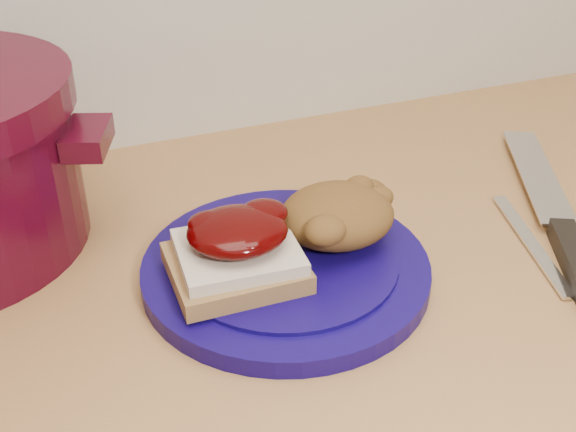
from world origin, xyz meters
name	(u,v)px	position (x,y,z in m)	size (l,w,h in m)	color
plate	(286,269)	(-0.03, 1.49, 0.91)	(0.25, 0.25, 0.02)	#0F054E
sandwich	(237,250)	(-0.08, 1.48, 0.94)	(0.11, 0.10, 0.05)	olive
stuffing_mound	(337,215)	(0.02, 1.50, 0.95)	(0.10, 0.09, 0.05)	brown
chef_knife	(565,236)	(0.23, 1.44, 0.91)	(0.17, 0.31, 0.02)	black
butter_knife	(531,243)	(0.20, 1.45, 0.90)	(0.17, 0.01, 0.00)	silver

